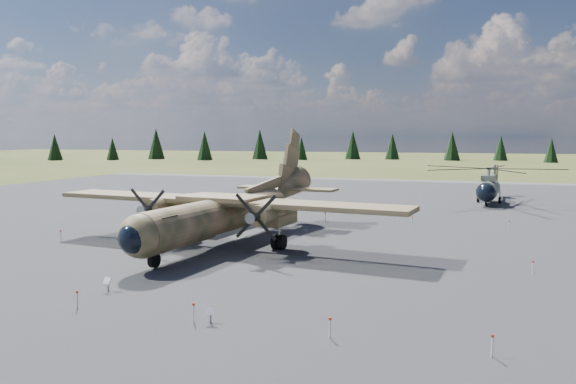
% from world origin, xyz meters
% --- Properties ---
extents(ground, '(500.00, 500.00, 0.00)m').
position_xyz_m(ground, '(0.00, 0.00, 0.00)').
color(ground, brown).
rests_on(ground, ground).
extents(apron, '(120.00, 120.00, 0.04)m').
position_xyz_m(apron, '(0.00, 10.00, 0.00)').
color(apron, '#5D5E62').
rests_on(apron, ground).
extents(transport_plane, '(27.90, 25.24, 9.18)m').
position_xyz_m(transport_plane, '(-3.99, 3.34, 2.64)').
color(transport_plane, '#3D4123').
rests_on(transport_plane, ground).
extents(helicopter_near, '(18.49, 20.74, 4.32)m').
position_xyz_m(helicopter_near, '(14.69, 35.59, 3.06)').
color(helicopter_near, gray).
rests_on(helicopter_near, ground).
extents(info_placard_left, '(0.52, 0.34, 0.76)m').
position_xyz_m(info_placard_left, '(-4.43, -10.67, 0.50)').
color(info_placard_left, gray).
rests_on(info_placard_left, ground).
extents(info_placard_right, '(0.49, 0.29, 0.71)m').
position_xyz_m(info_placard_right, '(2.74, -13.39, 0.48)').
color(info_placard_right, gray).
rests_on(info_placard_right, ground).
extents(barrier_fence, '(33.12, 29.62, 0.85)m').
position_xyz_m(barrier_fence, '(-0.46, -0.08, 0.51)').
color(barrier_fence, white).
rests_on(barrier_fence, ground).
extents(treeline, '(342.93, 339.79, 10.94)m').
position_xyz_m(treeline, '(-6.19, 0.64, 4.78)').
color(treeline, black).
rests_on(treeline, ground).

